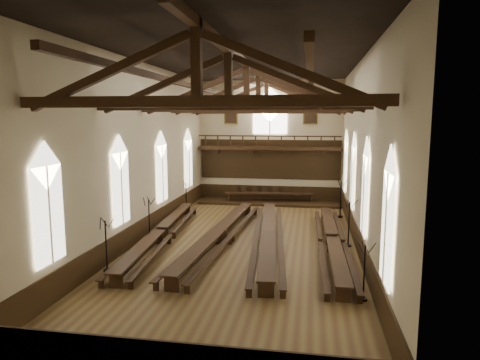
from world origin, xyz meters
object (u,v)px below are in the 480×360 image
object	(u,v)px
refectory_row_b	(220,232)
dais	(269,202)
candelabrum_left_far	(186,203)
candelabrum_right_far	(340,206)
candelabrum_right_mid	(349,232)
candelabrum_left_mid	(149,227)
refectory_row_d	(332,239)
high_table	(269,194)
candelabrum_right_near	(364,283)
refectory_row_c	(268,234)
refectory_row_a	(160,232)
candelabrum_left_near	(107,255)

from	to	relation	value
refectory_row_b	dais	size ratio (longest dim) A/B	1.31
candelabrum_left_far	candelabrum_right_far	xyz separation A→B (m)	(11.10, 0.20, 0.12)
candelabrum_right_mid	dais	bearing A→B (deg)	115.85
candelabrum_left_mid	refectory_row_d	bearing A→B (deg)	0.05
refectory_row_b	candelabrum_right_mid	xyz separation A→B (m)	(7.02, 0.45, 0.21)
refectory_row_b	candelabrum_right_far	world-z (taller)	candelabrum_right_far
refectory_row_b	candelabrum_left_far	bearing A→B (deg)	119.63
candelabrum_right_mid	candelabrum_right_far	size ratio (longest dim) A/B	0.96
refectory_row_b	dais	distance (m)	11.69
refectory_row_d	candelabrum_left_mid	distance (m)	10.22
high_table	candelabrum_right_far	size ratio (longest dim) A/B	2.68
refectory_row_b	candelabrum_right_near	xyz separation A→B (m)	(7.02, -6.59, 0.12)
high_table	candelabrum_right_mid	size ratio (longest dim) A/B	2.80
refectory_row_c	dais	world-z (taller)	refectory_row_c
refectory_row_a	candelabrum_right_mid	xyz separation A→B (m)	(10.40, 0.72, 0.25)
candelabrum_left_near	refectory_row_d	bearing A→B (deg)	26.98
refectory_row_d	candelabrum_right_near	bearing A→B (deg)	-82.24
refectory_row_a	candelabrum_right_far	size ratio (longest dim) A/B	5.31
refectory_row_b	high_table	distance (m)	11.68
candelabrum_left_mid	candelabrum_right_mid	bearing A→B (deg)	2.94
refectory_row_d	candelabrum_right_near	distance (m)	6.54
candelabrum_left_near	candelabrum_right_far	size ratio (longest dim) A/B	0.92
dais	candelabrum_right_far	distance (m)	6.86
candelabrum_left_mid	refectory_row_a	bearing A→B (deg)	-11.96
refectory_row_a	candelabrum_right_near	bearing A→B (deg)	-31.30
refectory_row_d	dais	size ratio (longest dim) A/B	1.25
candelabrum_right_near	dais	bearing A→B (deg)	106.52
refectory_row_c	candelabrum_right_near	bearing A→B (deg)	-56.87
candelabrum_left_mid	candelabrum_left_far	xyz separation A→B (m)	(0.00, 7.29, -0.04)
candelabrum_right_near	refectory_row_d	bearing A→B (deg)	97.76
candelabrum_left_near	candelabrum_left_mid	distance (m)	5.19
candelabrum_right_near	candelabrum_right_far	bearing A→B (deg)	90.00
refectory_row_b	candelabrum_right_far	bearing A→B (deg)	46.41
candelabrum_left_near	candelabrum_right_mid	bearing A→B (deg)	27.42
refectory_row_c	candelabrum_left_far	distance (m)	9.82
dais	high_table	distance (m)	0.67
dais	candelabrum_left_near	world-z (taller)	candelabrum_left_near
candelabrum_left_near	candelabrum_left_mid	world-z (taller)	candelabrum_left_near
refectory_row_a	candelabrum_left_mid	bearing A→B (deg)	168.04
high_table	candelabrum_right_mid	distance (m)	12.35
candelabrum_right_far	refectory_row_a	bearing A→B (deg)	-143.73
refectory_row_b	refectory_row_d	xyz separation A→B (m)	(6.14, -0.10, -0.05)
high_table	refectory_row_a	bearing A→B (deg)	-112.99
candelabrum_right_far	candelabrum_left_far	bearing A→B (deg)	-178.99
candelabrum_right_near	candelabrum_right_mid	distance (m)	7.04
refectory_row_a	candelabrum_right_near	size ratio (longest dim) A/B	6.23
candelabrum_left_mid	candelabrum_left_far	world-z (taller)	candelabrum_left_mid
candelabrum_left_near	candelabrum_right_near	world-z (taller)	candelabrum_left_near
dais	candelabrum_right_near	bearing A→B (deg)	-73.48
refectory_row_c	candelabrum_left_near	xyz separation A→B (m)	(-6.76, -5.37, 0.18)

